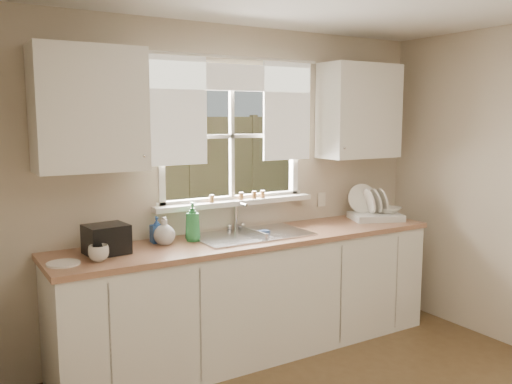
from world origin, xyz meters
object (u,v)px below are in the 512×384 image
dish_rack (375,212)px  soap_bottle_a (193,222)px  cup (99,253)px  black_appliance (106,239)px

dish_rack → soap_bottle_a: 1.71m
cup → black_appliance: size_ratio=0.49×
soap_bottle_a → cup: 0.77m
soap_bottle_a → black_appliance: 0.64m
black_appliance → cup: bearing=-126.7°
soap_bottle_a → black_appliance: (-0.64, -0.04, -0.05)m
dish_rack → black_appliance: dish_rack is taller
cup → black_appliance: bearing=62.4°
black_appliance → dish_rack: bearing=-7.0°
dish_rack → cup: size_ratio=3.93×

